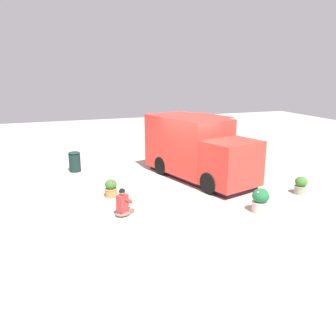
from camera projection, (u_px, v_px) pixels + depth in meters
ground_plane at (183, 183)px, 13.99m from camera, size 40.00×40.00×0.00m
food_truck at (197, 150)px, 14.38m from camera, size 5.50×3.32×2.51m
person_customer at (123, 205)px, 10.86m from camera, size 0.70×0.75×0.88m
planter_flowering_near at (301, 185)px, 12.71m from camera, size 0.45×0.45×0.65m
planter_flowering_far at (260, 200)px, 11.05m from camera, size 0.54×0.54×0.78m
planter_flowering_side at (111, 188)px, 12.44m from camera, size 0.45×0.45×0.64m
trash_bin at (75, 161)px, 15.52m from camera, size 0.52×0.52×0.90m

